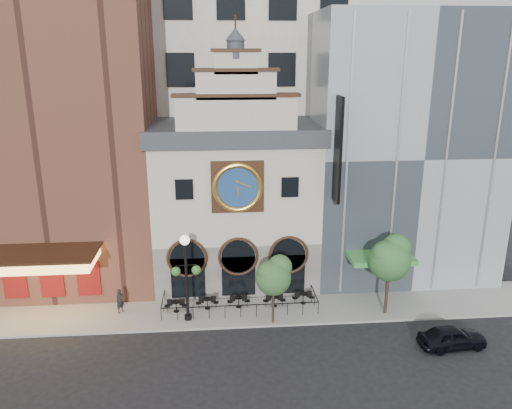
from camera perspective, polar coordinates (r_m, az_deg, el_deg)
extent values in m
plane|color=black|center=(33.59, -1.63, -13.98)|extent=(120.00, 120.00, 0.00)
cube|color=gray|center=(35.72, -1.87, -11.83)|extent=(44.00, 5.00, 0.15)
cube|color=#605E5B|center=(39.80, -2.31, -5.41)|extent=(12.00, 8.00, 4.00)
cube|color=beige|center=(38.06, -2.41, 2.28)|extent=(12.00, 8.00, 7.00)
cube|color=#2D3035|center=(37.24, -2.49, 8.40)|extent=(12.60, 8.60, 1.20)
cube|color=black|center=(33.89, -2.13, 2.03)|extent=(3.60, 0.25, 3.60)
cylinder|color=navy|center=(33.75, -2.12, 1.97)|extent=(3.10, 0.12, 3.10)
torus|color=#BD8B37|center=(33.68, -2.11, 1.93)|extent=(3.46, 0.36, 3.46)
cylinder|color=#2D3035|center=(33.25, -2.34, 17.25)|extent=(1.10, 1.10, 1.10)
cone|color=#2D3035|center=(33.27, -2.36, 18.88)|extent=(1.30, 1.30, 0.80)
cube|color=brown|center=(40.74, -21.47, 9.27)|extent=(14.00, 12.00, 25.00)
cube|color=#FFBF59|center=(35.58, -23.43, -5.81)|extent=(7.00, 3.40, 0.70)
cube|color=black|center=(35.42, -23.52, -5.14)|extent=(7.40, 3.80, 0.15)
cube|color=maroon|center=(37.85, -22.28, -7.95)|extent=(5.60, 0.15, 2.60)
cube|color=gray|center=(42.02, 15.55, 6.56)|extent=(14.00, 12.00, 20.00)
cube|color=#449343|center=(36.34, 14.10, -5.95)|extent=(4.50, 2.40, 0.35)
cube|color=black|center=(33.38, 9.36, 6.16)|extent=(0.18, 1.60, 7.00)
cube|color=silver|center=(48.91, -3.25, 20.09)|extent=(20.00, 16.00, 40.00)
cylinder|color=black|center=(35.30, -9.14, -10.92)|extent=(0.68, 0.68, 0.03)
cylinder|color=black|center=(35.48, -9.12, -11.45)|extent=(0.06, 0.06, 0.72)
cylinder|color=black|center=(35.40, -5.60, -10.70)|extent=(0.68, 0.68, 0.03)
cylinder|color=black|center=(35.57, -5.58, -11.23)|extent=(0.06, 0.06, 0.72)
cylinder|color=black|center=(35.45, -2.00, -10.57)|extent=(0.68, 0.68, 0.03)
cylinder|color=black|center=(35.63, -2.00, -11.10)|extent=(0.06, 0.06, 0.72)
cylinder|color=black|center=(35.56, 2.11, -10.49)|extent=(0.68, 0.68, 0.03)
cylinder|color=black|center=(35.73, 2.11, -11.02)|extent=(0.06, 0.06, 0.72)
cylinder|color=black|center=(36.08, 5.43, -10.13)|extent=(0.68, 0.68, 0.03)
cylinder|color=black|center=(36.25, 5.42, -10.65)|extent=(0.06, 0.06, 0.72)
imported|color=black|center=(33.57, 21.51, -13.91)|extent=(4.25, 2.03, 1.40)
imported|color=black|center=(35.95, -15.27, -10.58)|extent=(0.73, 0.75, 1.73)
cylinder|color=black|center=(33.35, -7.94, -8.78)|extent=(0.20, 0.20, 5.45)
cylinder|color=black|center=(34.53, -7.77, -12.62)|extent=(0.48, 0.48, 0.33)
sphere|color=white|center=(32.20, -8.15, -4.05)|extent=(0.65, 0.65, 0.65)
sphere|color=#2D6327|center=(33.00, -9.14, -7.56)|extent=(0.61, 0.61, 0.61)
sphere|color=#2D6327|center=(33.03, -6.86, -7.44)|extent=(0.61, 0.61, 0.61)
cylinder|color=#382619|center=(33.40, 1.96, -11.41)|extent=(0.18, 0.18, 2.50)
sphere|color=#2B5522|center=(32.52, 1.99, -8.36)|extent=(2.32, 2.32, 2.32)
sphere|color=#2B5522|center=(32.56, 2.74, -7.13)|extent=(1.61, 1.61, 1.61)
sphere|color=#2B5522|center=(32.14, 1.40, -7.80)|extent=(1.43, 1.43, 1.43)
cylinder|color=#382619|center=(35.50, 14.70, -9.73)|extent=(0.22, 0.22, 3.02)
sphere|color=#275B24|center=(34.53, 14.99, -6.20)|extent=(2.80, 2.80, 2.80)
sphere|color=#275B24|center=(34.71, 15.75, -4.79)|extent=(1.94, 1.94, 1.94)
sphere|color=#275B24|center=(34.00, 14.49, -5.55)|extent=(1.72, 1.72, 1.72)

